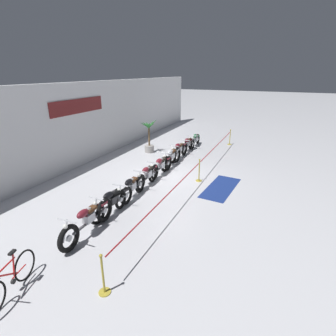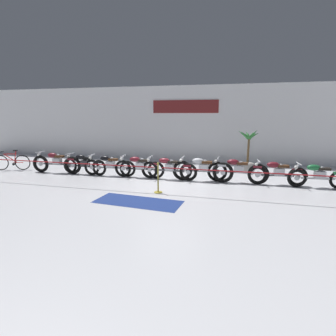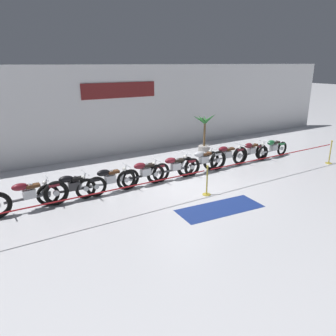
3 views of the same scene
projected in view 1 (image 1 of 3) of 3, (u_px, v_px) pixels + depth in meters
name	position (u px, v px, depth m)	size (l,w,h in m)	color
ground_plane	(172.00, 176.00, 12.42)	(120.00, 120.00, 0.00)	silver
back_wall	(82.00, 124.00, 13.63)	(28.00, 0.29, 4.20)	white
motorcycle_maroon_0	(88.00, 221.00, 7.85)	(2.46, 0.62, 0.98)	black
motorcycle_black_1	(112.00, 201.00, 9.05)	(2.23, 0.62, 0.93)	black
motorcycle_black_2	(131.00, 188.00, 10.11)	(2.36, 0.62, 0.93)	black
motorcycle_maroon_3	(147.00, 175.00, 11.28)	(2.19, 0.62, 0.94)	black
motorcycle_maroon_4	(161.00, 166.00, 12.38)	(2.37, 0.62, 0.94)	black
motorcycle_silver_5	(171.00, 158.00, 13.56)	(2.43, 0.62, 0.98)	black
motorcycle_maroon_6	(179.00, 150.00, 14.77)	(2.36, 0.62, 0.98)	black
motorcycle_maroon_7	(187.00, 145.00, 16.05)	(2.17, 0.62, 0.94)	black
motorcycle_green_8	(195.00, 140.00, 17.19)	(2.10, 0.62, 0.91)	black
bicycle	(10.00, 280.00, 5.74)	(1.69, 0.63, 0.97)	black
potted_palm_left_of_row	(149.00, 139.00, 15.85)	(1.01, 0.86, 2.07)	gray
stanchion_far_left	(187.00, 177.00, 10.30)	(13.89, 0.28, 1.05)	gold
stanchion_mid_left	(199.00, 174.00, 11.80)	(0.28, 0.28, 1.05)	gold
stanchion_mid_right	(230.00, 139.00, 17.70)	(0.28, 0.28, 1.05)	gold
floor_banner	(221.00, 188.00, 11.22)	(2.70, 1.06, 0.01)	navy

